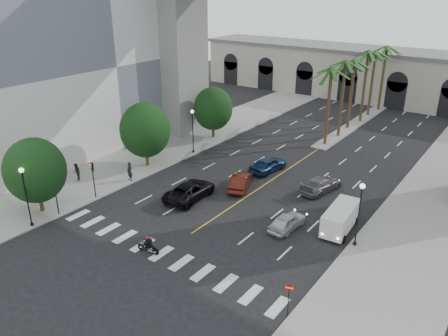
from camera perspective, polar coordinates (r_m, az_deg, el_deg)
ground at (r=34.67m, az=-6.46°, el=-9.91°), size 140.00×140.00×0.00m
sidewalk_left at (r=53.71m, az=-7.65°, el=2.48°), size 8.00×100.00×0.15m
sidewalk_right at (r=40.97m, az=24.86°, el=-6.45°), size 8.00×100.00×0.15m
median at (r=65.15m, az=16.59°, el=5.44°), size 2.00×24.00×0.20m
building_left at (r=58.18m, az=-19.20°, el=13.48°), size 16.50×32.50×20.60m
pier_building at (r=80.03m, az=21.30°, el=11.09°), size 71.00×10.50×8.50m
palm_a at (r=53.92m, az=13.86°, el=12.08°), size 3.20×3.20×10.30m
palm_b at (r=57.51m, az=15.59°, el=12.84°), size 3.20×3.20×10.60m
palm_c at (r=61.39m, az=16.68°, el=12.89°), size 3.20×3.20×10.10m
palm_d at (r=64.91m, az=18.33°, el=13.87°), size 3.20×3.20×10.90m
palm_e at (r=68.82m, az=19.19°, el=13.84°), size 3.20×3.20×10.40m
palm_f at (r=72.50m, az=20.47°, el=14.31°), size 3.20×3.20×10.70m
street_tree_near at (r=40.51m, az=-23.45°, el=-0.30°), size 5.20×5.20×6.89m
street_tree_mid at (r=47.69m, az=-10.26°, el=4.91°), size 5.44×5.44×7.21m
street_tree_far at (r=56.34m, az=-1.44°, el=7.75°), size 5.04×5.04×6.68m
lamp_post_left_near at (r=38.65m, az=-24.49°, el=-2.90°), size 0.40×0.40×5.35m
lamp_post_left_far at (r=51.09m, az=-4.11°, el=5.28°), size 0.40×0.40×5.35m
lamp_post_right at (r=34.12m, az=17.26°, el=-5.21°), size 0.40×0.40×5.35m
traffic_signal_near at (r=39.96m, az=-21.22°, el=-2.64°), size 0.25×0.18×3.65m
traffic_signal_far at (r=41.97m, az=-16.75°, el=-0.78°), size 0.25×0.18×3.65m
motorcycle_rider at (r=33.68m, az=-9.82°, el=-9.93°), size 1.94×0.53×1.40m
car_a at (r=36.49m, az=8.23°, el=-6.93°), size 1.88×4.11×1.37m
car_b at (r=42.95m, az=2.17°, el=-1.77°), size 3.13×4.81×1.50m
car_c at (r=41.09m, az=-4.45°, el=-2.96°), size 3.04×5.93×1.60m
car_d at (r=43.40m, az=12.53°, el=-2.10°), size 2.99×5.33×1.46m
car_e at (r=47.03m, az=5.77°, el=0.49°), size 2.49×4.98×1.63m
cargo_van at (r=36.94m, az=14.97°, el=-6.31°), size 2.25×4.97×2.07m
pedestrian_a at (r=45.24m, az=-12.22°, el=-0.43°), size 0.81×0.62×1.98m
pedestrian_b at (r=46.72m, az=-18.71°, el=-0.51°), size 1.12×1.09×1.82m
do_not_enter_sign at (r=27.17m, az=8.49°, el=-15.84°), size 0.59×0.24×2.53m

